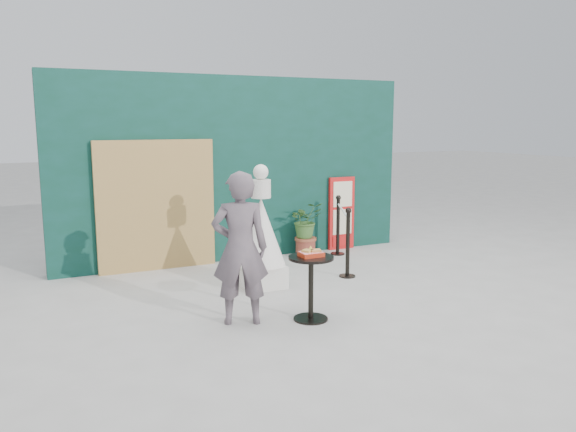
# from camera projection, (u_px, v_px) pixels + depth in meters

# --- Properties ---
(ground) EXTENTS (60.00, 60.00, 0.00)m
(ground) POSITION_uv_depth(u_px,v_px,m) (331.00, 313.00, 6.71)
(ground) COLOR #ADAAA5
(ground) RESTS_ON ground
(back_wall) EXTENTS (6.00, 0.30, 3.00)m
(back_wall) POSITION_uv_depth(u_px,v_px,m) (237.00, 169.00, 9.27)
(back_wall) COLOR #0B3326
(back_wall) RESTS_ON ground
(bamboo_fence) EXTENTS (1.80, 0.08, 2.00)m
(bamboo_fence) POSITION_uv_depth(u_px,v_px,m) (157.00, 206.00, 8.57)
(bamboo_fence) COLOR tan
(bamboo_fence) RESTS_ON ground
(woman) EXTENTS (0.73, 0.59, 1.73)m
(woman) POSITION_uv_depth(u_px,v_px,m) (240.00, 248.00, 6.26)
(woman) COLOR #63555C
(woman) RESTS_ON ground
(menu_board) EXTENTS (0.50, 0.07, 1.30)m
(menu_board) POSITION_uv_depth(u_px,v_px,m) (342.00, 213.00, 10.04)
(menu_board) COLOR red
(menu_board) RESTS_ON ground
(statue) EXTENTS (0.66, 0.66, 1.70)m
(statue) POSITION_uv_depth(u_px,v_px,m) (261.00, 238.00, 7.70)
(statue) COLOR silver
(statue) RESTS_ON ground
(cafe_table) EXTENTS (0.52, 0.52, 0.75)m
(cafe_table) POSITION_uv_depth(u_px,v_px,m) (311.00, 278.00, 6.42)
(cafe_table) COLOR black
(cafe_table) RESTS_ON ground
(food_basket) EXTENTS (0.26, 0.19, 0.11)m
(food_basket) POSITION_uv_depth(u_px,v_px,m) (311.00, 253.00, 6.37)
(food_basket) COLOR red
(food_basket) RESTS_ON cafe_table
(planter) EXTENTS (0.55, 0.48, 0.93)m
(planter) POSITION_uv_depth(u_px,v_px,m) (306.00, 225.00, 9.50)
(planter) COLOR brown
(planter) RESTS_ON ground
(stanchion_barrier) EXTENTS (0.84, 1.54, 1.03)m
(stanchion_barrier) POSITION_uv_depth(u_px,v_px,m) (342.00, 234.00, 8.93)
(stanchion_barrier) COLOR black
(stanchion_barrier) RESTS_ON ground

